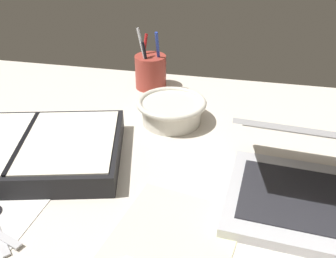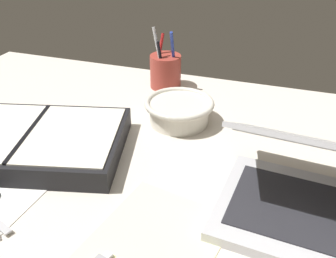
{
  "view_description": "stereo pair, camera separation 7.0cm",
  "coord_description": "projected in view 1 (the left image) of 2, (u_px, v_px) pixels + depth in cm",
  "views": [
    {
      "loc": [
        15.13,
        -51.9,
        45.05
      ],
      "look_at": [
        2.42,
        7.19,
        9.0
      ],
      "focal_mm": 40.0,
      "sensor_mm": 36.0,
      "label": 1
    },
    {
      "loc": [
        21.9,
        -50.03,
        45.05
      ],
      "look_at": [
        2.42,
        7.19,
        9.0
      ],
      "focal_mm": 40.0,
      "sensor_mm": 36.0,
      "label": 2
    }
  ],
  "objects": [
    {
      "name": "pen_cup",
      "position": [
        151.0,
        71.0,
        1.01
      ],
      "size": [
        8.4,
        8.4,
        16.8
      ],
      "color": "#9E382D",
      "rests_on": "desk_top"
    },
    {
      "name": "bowl",
      "position": [
        171.0,
        110.0,
        0.85
      ],
      "size": [
        15.9,
        15.9,
        5.52
      ],
      "color": "silver",
      "rests_on": "desk_top"
    },
    {
      "name": "paper_sheet_front",
      "position": [
        163.0,
        256.0,
        0.53
      ],
      "size": [
        22.82,
        30.33,
        0.16
      ],
      "primitive_type": "cube",
      "rotation": [
        0.0,
        0.0,
        -0.18
      ],
      "color": "#F4EFB2",
      "rests_on": "desk_top"
    },
    {
      "name": "desk_top",
      "position": [
        147.0,
        184.0,
        0.69
      ],
      "size": [
        140.0,
        100.0,
        2.0
      ],
      "primitive_type": "cube",
      "color": "beige",
      "rests_on": "ground"
    },
    {
      "name": "planner",
      "position": [
        25.0,
        150.0,
        0.73
      ],
      "size": [
        41.49,
        32.49,
        4.8
      ],
      "rotation": [
        0.0,
        0.0,
        0.25
      ],
      "color": "black",
      "rests_on": "desk_top"
    }
  ]
}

